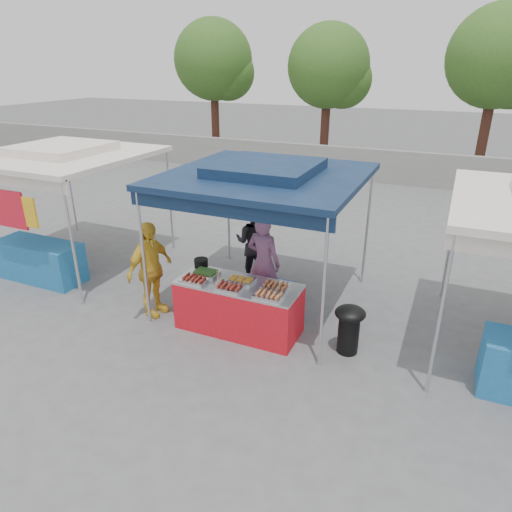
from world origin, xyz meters
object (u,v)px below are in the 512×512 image
at_px(vendor_woman, 264,263).
at_px(helper_man, 254,243).
at_px(cooking_pot, 201,263).
at_px(customer_person, 150,270).
at_px(wok_burner, 349,325).
at_px(vendor_table, 239,307).

xyz_separation_m(vendor_woman, helper_man, (-0.59, 0.93, -0.05)).
relative_size(cooking_pot, helper_man, 0.14).
xyz_separation_m(cooking_pot, customer_person, (-0.73, -0.47, -0.07)).
distance_m(wok_burner, vendor_woman, 1.92).
relative_size(vendor_table, helper_man, 1.21).
distance_m(vendor_table, wok_burner, 1.80).
bearing_deg(wok_burner, customer_person, -153.08).
distance_m(cooking_pot, customer_person, 0.87).
bearing_deg(vendor_woman, cooking_pot, 37.62).
xyz_separation_m(cooking_pot, wok_burner, (2.67, -0.23, -0.46)).
xyz_separation_m(helper_man, customer_person, (-1.09, -1.92, 0.02)).
relative_size(vendor_woman, helper_man, 1.06).
bearing_deg(cooking_pot, vendor_woman, 28.78).
bearing_deg(customer_person, helper_man, -20.96).
bearing_deg(wok_burner, vendor_table, -153.72).
distance_m(vendor_woman, helper_man, 1.10).
bearing_deg(wok_burner, helper_man, 166.87).
relative_size(vendor_woman, customer_person, 1.04).
distance_m(vendor_table, helper_man, 1.90).
bearing_deg(vendor_woman, helper_man, -48.72).
xyz_separation_m(wok_burner, customer_person, (-3.40, -0.24, 0.39)).
height_order(vendor_woman, helper_man, vendor_woman).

